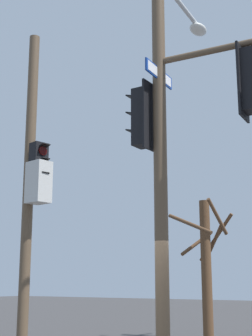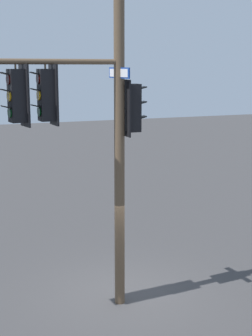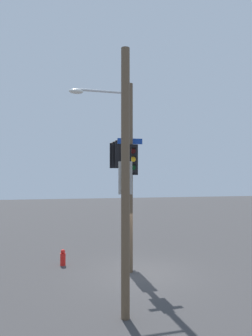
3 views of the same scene
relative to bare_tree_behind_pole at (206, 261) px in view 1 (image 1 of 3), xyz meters
name	(u,v)px [view 1 (image 1 of 3)]	position (x,y,z in m)	size (l,w,h in m)	color
main_signal_pole_assembly	(210,107)	(-3.44, 7.83, 2.38)	(4.27, 3.16, 8.07)	brown
secondary_pole_assembly	(32,184)	(1.40, 7.01, 1.60)	(0.80, 0.50, 7.87)	brown
bare_tree_behind_pole	(206,261)	(0.00, 0.00, 0.00)	(1.85, 1.92, 4.47)	brown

